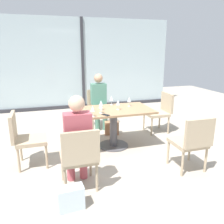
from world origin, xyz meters
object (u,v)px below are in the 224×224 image
object	(u,v)px
chair_near_window	(98,106)
dining_table_main	(114,119)
chair_side_end	(25,136)
wine_glass_5	(101,103)
wine_glass_1	(129,99)
handbag_0	(112,128)
person_front_left	(77,137)
chair_far_right	(161,110)
wine_glass_2	(112,98)
wine_glass_4	(93,109)
person_near_window	(99,99)
handbag_1	(71,198)
chair_front_right	(192,140)
chair_front_left	(79,155)
coffee_cup	(79,107)
wine_glass_0	(118,103)
cell_phone_on_table	(106,115)
wine_glass_3	(101,106)

from	to	relation	value
chair_near_window	dining_table_main	bearing A→B (deg)	-90.00
chair_side_end	wine_glass_5	size ratio (longest dim) A/B	4.70
wine_glass_1	handbag_0	distance (m)	0.89
chair_side_end	person_front_left	size ratio (longest dim) A/B	0.69
chair_far_right	wine_glass_2	size ratio (longest dim) A/B	4.70
chair_far_right	wine_glass_4	xyz separation A→B (m)	(-1.70, -0.84, 0.37)
wine_glass_4	dining_table_main	bearing A→B (deg)	37.42
person_near_window	wine_glass_2	bearing A→B (deg)	-85.47
handbag_1	person_front_left	bearing A→B (deg)	66.09
chair_front_right	wine_glass_5	distance (m)	1.66
chair_far_right	wine_glass_1	xyz separation A→B (m)	(-0.88, -0.34, 0.37)
person_near_window	chair_front_left	bearing A→B (deg)	-109.74
coffee_cup	handbag_0	size ratio (longest dim) A/B	0.30
chair_front_right	wine_glass_1	bearing A→B (deg)	109.42
chair_near_window	wine_glass_5	xyz separation A→B (m)	(-0.24, -1.21, 0.37)
wine_glass_1	wine_glass_4	distance (m)	0.96
dining_table_main	wine_glass_5	xyz separation A→B (m)	(-0.24, 0.00, 0.31)
chair_front_left	wine_glass_0	distance (m)	1.51
chair_side_end	handbag_0	world-z (taller)	chair_side_end
cell_phone_on_table	wine_glass_5	bearing A→B (deg)	59.11
chair_near_window	chair_front_left	size ratio (longest dim) A/B	1.00
wine_glass_5	handbag_0	xyz separation A→B (m)	(0.39, 0.61, -0.72)
chair_side_end	wine_glass_0	world-z (taller)	wine_glass_0
chair_far_right	wine_glass_3	xyz separation A→B (m)	(-1.53, -0.67, 0.37)
wine_glass_1	wine_glass_4	size ratio (longest dim) A/B	1.00
dining_table_main	wine_glass_1	bearing A→B (deg)	20.78
chair_front_left	wine_glass_1	xyz separation A→B (m)	(1.19, 1.35, 0.37)
person_near_window	wine_glass_4	size ratio (longest dim) A/B	6.81
dining_table_main	wine_glass_1	xyz separation A→B (m)	(0.36, 0.14, 0.31)
handbag_1	chair_front_left	bearing A→B (deg)	60.42
wine_glass_2	wine_glass_4	world-z (taller)	same
chair_side_end	handbag_1	bearing A→B (deg)	-66.53
dining_table_main	person_front_left	bearing A→B (deg)	-126.98
chair_near_window	chair_far_right	bearing A→B (deg)	-30.83
wine_glass_4	handbag_1	bearing A→B (deg)	-113.90
person_near_window	coffee_cup	world-z (taller)	person_near_window
person_near_window	wine_glass_3	bearing A→B (deg)	-102.60
chair_front_right	handbag_1	world-z (taller)	chair_front_right
wine_glass_0	wine_glass_5	xyz separation A→B (m)	(-0.30, 0.06, 0.00)
wine_glass_0	coffee_cup	distance (m)	0.72
wine_glass_3	handbag_0	xyz separation A→B (m)	(0.44, 0.80, -0.72)
chair_side_end	cell_phone_on_table	distance (m)	1.32
chair_near_window	chair_side_end	size ratio (longest dim) A/B	1.00
coffee_cup	chair_near_window	bearing A→B (deg)	59.63
dining_table_main	wine_glass_0	world-z (taller)	wine_glass_0
chair_front_left	wine_glass_3	distance (m)	1.22
cell_phone_on_table	handbag_1	size ratio (longest dim) A/B	0.48
wine_glass_4	wine_glass_5	size ratio (longest dim) A/B	1.00
person_front_left	wine_glass_4	xyz separation A→B (m)	(0.37, 0.75, 0.16)
chair_side_end	person_near_window	distance (m)	2.11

